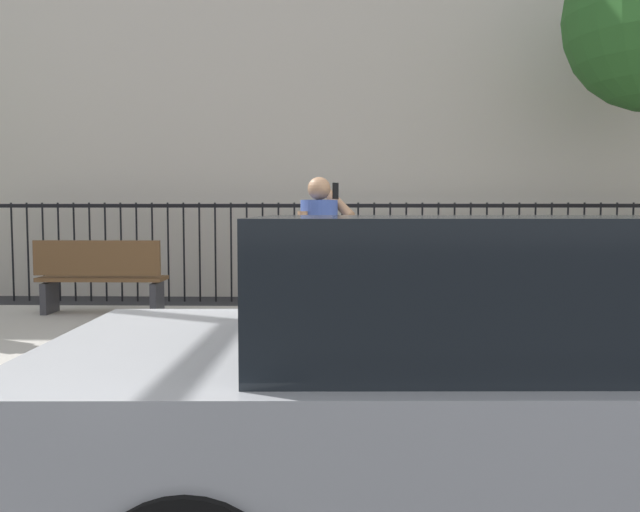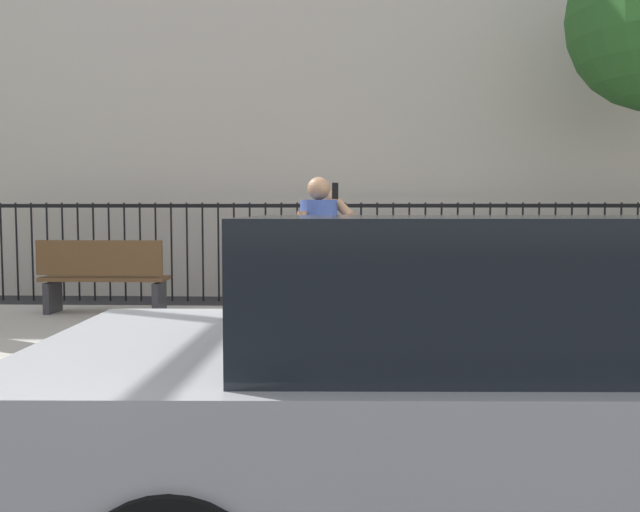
% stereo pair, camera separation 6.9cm
% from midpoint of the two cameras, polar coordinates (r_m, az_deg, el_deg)
% --- Properties ---
extents(ground_plane, '(60.00, 60.00, 0.00)m').
position_cam_midpoint_polar(ground_plane, '(4.86, 6.58, -13.74)').
color(ground_plane, '#28282B').
extents(sidewalk, '(28.00, 4.40, 0.15)m').
position_cam_midpoint_polar(sidewalk, '(6.96, 5.00, -7.64)').
color(sidewalk, '#B2ADA3').
rests_on(sidewalk, ground).
extents(building_facade, '(28.00, 4.00, 9.74)m').
position_cam_midpoint_polar(building_facade, '(13.55, 3.46, 18.49)').
color(building_facade, beige).
rests_on(building_facade, ground).
extents(iron_fence, '(12.03, 0.04, 1.60)m').
position_cam_midpoint_polar(iron_fence, '(10.52, 3.83, 1.49)').
color(iron_fence, black).
rests_on(iron_fence, ground).
extents(parked_hatchback, '(4.25, 1.96, 1.45)m').
position_cam_midpoint_polar(parked_hatchback, '(3.02, 17.00, -11.07)').
color(parked_hatchback, '#ADAFB5').
rests_on(parked_hatchback, ground).
extents(pedestrian_on_phone, '(0.68, 0.68, 1.63)m').
position_cam_midpoint_polar(pedestrian_on_phone, '(5.99, -0.60, 0.33)').
color(pedestrian_on_phone, '#936B4C').
rests_on(pedestrian_on_phone, sidewalk).
extents(street_bench, '(1.60, 0.45, 0.95)m').
position_cam_midpoint_polar(street_bench, '(8.83, -18.72, -1.59)').
color(street_bench, brown).
rests_on(street_bench, sidewalk).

